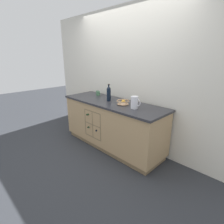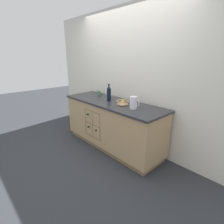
{
  "view_description": "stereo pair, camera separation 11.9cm",
  "coord_description": "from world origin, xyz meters",
  "px_view_note": "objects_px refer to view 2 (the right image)",
  "views": [
    {
      "loc": [
        2.19,
        -2.17,
        1.7
      ],
      "look_at": [
        0.0,
        0.0,
        0.7
      ],
      "focal_mm": 28.0,
      "sensor_mm": 36.0,
      "label": 1
    },
    {
      "loc": [
        2.27,
        -2.08,
        1.7
      ],
      "look_at": [
        0.0,
        0.0,
        0.7
      ],
      "focal_mm": 28.0,
      "sensor_mm": 36.0,
      "label": 2
    }
  ],
  "objects_px": {
    "ceramic_mug": "(99,93)",
    "standing_wine_bottle": "(109,93)",
    "fruit_bowl": "(123,102)",
    "white_pitcher": "(134,102)"
  },
  "relations": [
    {
      "from": "ceramic_mug",
      "to": "standing_wine_bottle",
      "type": "xyz_separation_m",
      "value": [
        0.49,
        -0.16,
        0.09
      ]
    },
    {
      "from": "fruit_bowl",
      "to": "ceramic_mug",
      "type": "xyz_separation_m",
      "value": [
        -0.85,
        0.16,
        0.0
      ]
    },
    {
      "from": "fruit_bowl",
      "to": "ceramic_mug",
      "type": "bearing_deg",
      "value": 169.51
    },
    {
      "from": "fruit_bowl",
      "to": "ceramic_mug",
      "type": "distance_m",
      "value": 0.87
    },
    {
      "from": "fruit_bowl",
      "to": "standing_wine_bottle",
      "type": "bearing_deg",
      "value": 179.77
    },
    {
      "from": "fruit_bowl",
      "to": "white_pitcher",
      "type": "distance_m",
      "value": 0.29
    },
    {
      "from": "ceramic_mug",
      "to": "standing_wine_bottle",
      "type": "relative_size",
      "value": 0.38
    },
    {
      "from": "ceramic_mug",
      "to": "standing_wine_bottle",
      "type": "height_order",
      "value": "standing_wine_bottle"
    },
    {
      "from": "white_pitcher",
      "to": "standing_wine_bottle",
      "type": "bearing_deg",
      "value": 175.21
    },
    {
      "from": "ceramic_mug",
      "to": "standing_wine_bottle",
      "type": "bearing_deg",
      "value": -17.63
    }
  ]
}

